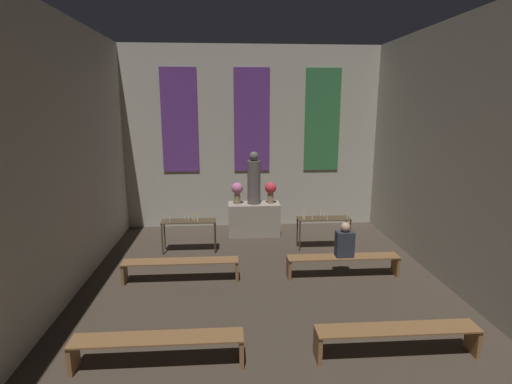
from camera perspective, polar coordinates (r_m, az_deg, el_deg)
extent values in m
cube|color=#B2AD9E|center=(11.49, -0.62, 7.68)|extent=(7.42, 0.12, 5.11)
cube|color=#60337F|center=(11.44, -10.86, 10.00)|extent=(1.00, 0.03, 2.86)
cube|color=#60337F|center=(11.38, -0.60, 10.21)|extent=(1.00, 0.03, 2.86)
cube|color=#33723F|center=(11.68, 9.45, 10.10)|extent=(1.00, 0.03, 2.86)
cube|color=#B2AD9E|center=(6.78, -30.01, 2.67)|extent=(0.12, 10.96, 5.11)
cube|color=#B2AD9E|center=(7.47, 31.48, 3.26)|extent=(0.12, 10.96, 5.11)
cube|color=gray|center=(10.92, -0.29, -3.89)|extent=(1.38, 0.64, 0.88)
cylinder|color=#5B5651|center=(10.68, -0.30, 1.39)|extent=(0.35, 0.35, 1.16)
sphere|color=#5B5651|center=(10.57, -0.30, 5.13)|extent=(0.25, 0.25, 0.25)
cylinder|color=#937A5B|center=(10.75, -2.69, -0.86)|extent=(0.16, 0.16, 0.32)
sphere|color=#C66B9E|center=(10.69, -2.71, 0.53)|extent=(0.31, 0.31, 0.31)
cylinder|color=#937A5B|center=(10.80, 2.09, -0.78)|extent=(0.16, 0.16, 0.32)
sphere|color=#DB3342|center=(10.75, 2.10, 0.60)|extent=(0.31, 0.31, 0.31)
cube|color=#473823|center=(9.72, -9.58, -4.11)|extent=(1.30, 0.42, 0.02)
cylinder|color=#473823|center=(9.75, -13.25, -6.63)|extent=(0.04, 0.04, 0.76)
cylinder|color=#473823|center=(9.63, -5.90, -6.61)|extent=(0.04, 0.04, 0.76)
cylinder|color=#473823|center=(10.09, -12.93, -5.97)|extent=(0.04, 0.04, 0.76)
cylinder|color=#473823|center=(9.97, -5.83, -5.93)|extent=(0.04, 0.04, 0.76)
cylinder|color=silver|center=(9.76, -9.64, -3.61)|extent=(0.02, 0.02, 0.12)
sphere|color=#F9CC4C|center=(9.74, -9.65, -3.20)|extent=(0.02, 0.02, 0.02)
cylinder|color=silver|center=(9.74, -8.43, -3.62)|extent=(0.02, 0.02, 0.12)
sphere|color=#F9CC4C|center=(9.73, -8.44, -3.23)|extent=(0.02, 0.02, 0.02)
cylinder|color=silver|center=(9.82, -10.10, -3.50)|extent=(0.02, 0.02, 0.13)
sphere|color=#F9CC4C|center=(9.80, -10.12, -3.06)|extent=(0.02, 0.02, 0.02)
cylinder|color=silver|center=(9.59, -12.18, -3.94)|extent=(0.02, 0.02, 0.15)
sphere|color=#F9CC4C|center=(9.56, -12.21, -3.45)|extent=(0.02, 0.02, 0.02)
cylinder|color=silver|center=(9.68, -8.78, -3.74)|extent=(0.02, 0.02, 0.12)
sphere|color=#F9CC4C|center=(9.66, -8.79, -3.34)|extent=(0.02, 0.02, 0.02)
cylinder|color=silver|center=(9.60, -8.33, -3.80)|extent=(0.02, 0.02, 0.14)
sphere|color=#F9CC4C|center=(9.58, -8.35, -3.34)|extent=(0.02, 0.02, 0.02)
cylinder|color=silver|center=(9.73, -8.97, -3.73)|extent=(0.02, 0.02, 0.09)
sphere|color=#F9CC4C|center=(9.72, -8.98, -3.39)|extent=(0.02, 0.02, 0.02)
cylinder|color=silver|center=(9.81, -12.90, -3.71)|extent=(0.02, 0.02, 0.11)
sphere|color=#F9CC4C|center=(9.79, -12.92, -3.33)|extent=(0.02, 0.02, 0.02)
cube|color=#473823|center=(9.95, 9.66, -3.74)|extent=(1.30, 0.42, 0.02)
cylinder|color=#473823|center=(9.77, 6.27, -6.33)|extent=(0.04, 0.04, 0.76)
cylinder|color=#473823|center=(10.06, 13.28, -6.04)|extent=(0.04, 0.04, 0.76)
cylinder|color=#473823|center=(10.11, 5.91, -5.67)|extent=(0.04, 0.04, 0.76)
cylinder|color=#473823|center=(10.39, 12.69, -5.42)|extent=(0.04, 0.04, 0.76)
cylinder|color=silver|center=(10.06, 9.78, -3.09)|extent=(0.02, 0.02, 0.14)
sphere|color=#F9CC4C|center=(10.04, 9.80, -2.65)|extent=(0.02, 0.02, 0.02)
cylinder|color=silver|center=(9.78, 10.14, -3.44)|extent=(0.02, 0.02, 0.18)
sphere|color=#F9CC4C|center=(9.75, 10.16, -2.87)|extent=(0.02, 0.02, 0.02)
cylinder|color=silver|center=(9.91, 6.78, -3.20)|extent=(0.02, 0.02, 0.15)
sphere|color=#F9CC4C|center=(9.88, 6.79, -2.71)|extent=(0.02, 0.02, 0.02)
cylinder|color=silver|center=(9.74, 6.93, -3.46)|extent=(0.02, 0.02, 0.16)
sphere|color=#F9CC4C|center=(9.71, 6.95, -2.95)|extent=(0.02, 0.02, 0.02)
cylinder|color=silver|center=(9.75, 8.02, -3.61)|extent=(0.02, 0.02, 0.12)
sphere|color=#F9CC4C|center=(9.73, 8.03, -3.21)|extent=(0.02, 0.02, 0.02)
cylinder|color=silver|center=(10.07, 9.23, -2.96)|extent=(0.02, 0.02, 0.17)
sphere|color=#F9CC4C|center=(10.05, 9.24, -2.43)|extent=(0.02, 0.02, 0.02)
cylinder|color=silver|center=(9.94, 12.88, -3.38)|extent=(0.02, 0.02, 0.15)
sphere|color=#F9CC4C|center=(9.92, 12.90, -2.91)|extent=(0.02, 0.02, 0.02)
cylinder|color=silver|center=(9.74, 6.85, -3.42)|extent=(0.02, 0.02, 0.17)
sphere|color=#F9CC4C|center=(9.72, 6.86, -2.87)|extent=(0.02, 0.02, 0.02)
cube|color=brown|center=(5.87, -13.88, -19.61)|extent=(2.32, 0.36, 0.03)
cube|color=brown|center=(6.28, -24.66, -20.55)|extent=(0.06, 0.32, 0.42)
cube|color=brown|center=(5.91, -2.11, -21.53)|extent=(0.06, 0.32, 0.42)
cube|color=brown|center=(6.24, 19.57, -17.92)|extent=(2.32, 0.36, 0.03)
cube|color=brown|center=(6.03, 8.82, -20.92)|extent=(0.06, 0.32, 0.42)
cube|color=brown|center=(6.85, 28.57, -18.02)|extent=(0.06, 0.32, 0.42)
cube|color=brown|center=(8.27, -10.72, -9.68)|extent=(2.32, 0.36, 0.03)
cube|color=brown|center=(8.56, -18.32, -10.92)|extent=(0.06, 0.32, 0.42)
cube|color=brown|center=(8.29, -2.75, -11.04)|extent=(0.06, 0.32, 0.42)
cube|color=brown|center=(8.53, 12.34, -9.03)|extent=(2.32, 0.36, 0.03)
cube|color=brown|center=(8.38, 4.71, -10.81)|extent=(0.06, 0.32, 0.42)
cube|color=brown|center=(8.99, 19.30, -9.85)|extent=(0.06, 0.32, 0.42)
cube|color=#282D38|center=(8.44, 12.54, -7.27)|extent=(0.36, 0.24, 0.53)
sphere|color=tan|center=(8.33, 12.66, -4.91)|extent=(0.20, 0.20, 0.20)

